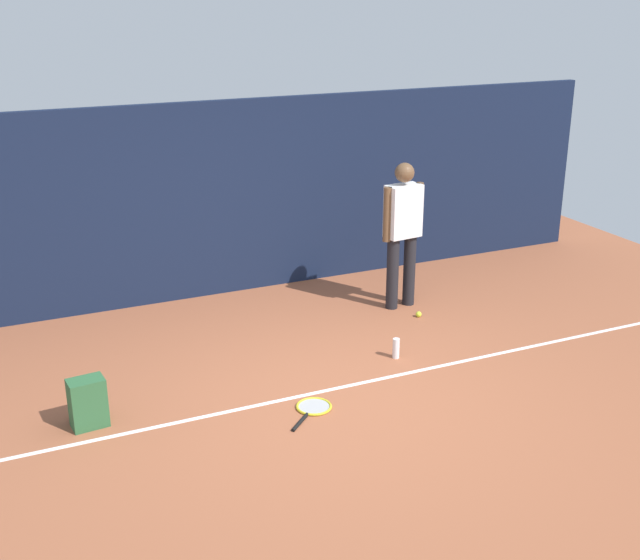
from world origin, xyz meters
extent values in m
plane|color=#9E5638|center=(0.00, 0.00, 0.00)|extent=(12.00, 12.00, 0.00)
cube|color=#141E38|center=(0.00, 3.00, 1.16)|extent=(10.00, 0.10, 2.32)
cube|color=white|center=(0.00, 0.14, 0.00)|extent=(9.00, 0.05, 0.00)
cylinder|color=black|center=(1.50, 1.69, 0.42)|extent=(0.14, 0.14, 0.85)
cylinder|color=black|center=(1.74, 1.71, 0.42)|extent=(0.14, 0.14, 0.85)
cube|color=white|center=(1.62, 1.70, 1.15)|extent=(0.42, 0.26, 0.60)
sphere|color=brown|center=(1.62, 1.70, 1.59)|extent=(0.22, 0.22, 0.22)
cylinder|color=brown|center=(1.40, 1.67, 1.14)|extent=(0.09, 0.09, 0.62)
cylinder|color=brown|center=(1.83, 1.73, 1.14)|extent=(0.09, 0.09, 0.62)
cylinder|color=black|center=(-0.51, -0.31, 0.01)|extent=(0.24, 0.23, 0.03)
torus|color=gold|center=(-0.29, -0.11, 0.01)|extent=(0.46, 0.46, 0.02)
cylinder|color=#B2B2B2|center=(-0.29, -0.11, 0.01)|extent=(0.39, 0.39, 0.00)
cube|color=#2D6038|center=(-2.16, 0.39, 0.22)|extent=(0.32, 0.23, 0.44)
cube|color=#23562D|center=(-2.17, 0.53, 0.14)|extent=(0.23, 0.10, 0.20)
sphere|color=#CCE033|center=(1.64, 1.31, 0.03)|extent=(0.07, 0.07, 0.07)
cylinder|color=white|center=(0.88, 0.49, 0.10)|extent=(0.07, 0.07, 0.21)
camera|label=1|loc=(-2.84, -5.90, 3.54)|focal=45.13mm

